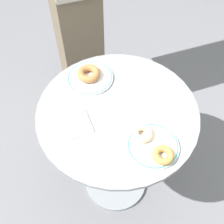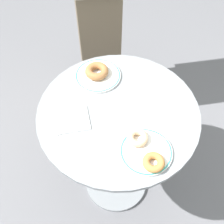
{
  "view_description": "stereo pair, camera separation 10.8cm",
  "coord_description": "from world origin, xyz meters",
  "px_view_note": "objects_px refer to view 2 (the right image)",
  "views": [
    {
      "loc": [
        0.49,
        -0.43,
        1.64
      ],
      "look_at": [
        0.0,
        -0.03,
        0.76
      ],
      "focal_mm": 44.37,
      "sensor_mm": 36.0,
      "label": 1
    },
    {
      "loc": [
        0.55,
        -0.34,
        1.64
      ],
      "look_at": [
        0.0,
        -0.03,
        0.76
      ],
      "focal_mm": 44.37,
      "sensor_mm": 36.0,
      "label": 2
    }
  ],
  "objects_px": {
    "cafe_table": "(117,142)",
    "paper_napkin": "(72,120)",
    "plate_left": "(98,75)",
    "donut_old_fashioned": "(154,162)",
    "plate_right": "(146,151)",
    "donut_cinnamon": "(97,71)",
    "donut_glazed": "(138,138)"
  },
  "relations": [
    {
      "from": "cafe_table",
      "to": "paper_napkin",
      "type": "relative_size",
      "value": 5.79
    },
    {
      "from": "donut_glazed",
      "to": "plate_left",
      "type": "bearing_deg",
      "value": 175.6
    },
    {
      "from": "donut_cinnamon",
      "to": "plate_left",
      "type": "bearing_deg",
      "value": 13.15
    },
    {
      "from": "paper_napkin",
      "to": "donut_cinnamon",
      "type": "bearing_deg",
      "value": 129.81
    },
    {
      "from": "donut_old_fashioned",
      "to": "donut_glazed",
      "type": "height_order",
      "value": "same"
    },
    {
      "from": "cafe_table",
      "to": "donut_old_fashioned",
      "type": "distance_m",
      "value": 0.38
    },
    {
      "from": "donut_glazed",
      "to": "paper_napkin",
      "type": "relative_size",
      "value": 0.61
    },
    {
      "from": "cafe_table",
      "to": "donut_cinnamon",
      "type": "xyz_separation_m",
      "value": [
        -0.21,
        0.02,
        0.28
      ]
    },
    {
      "from": "cafe_table",
      "to": "paper_napkin",
      "type": "xyz_separation_m",
      "value": [
        -0.05,
        -0.18,
        0.26
      ]
    },
    {
      "from": "donut_old_fashioned",
      "to": "plate_left",
      "type": "bearing_deg",
      "value": 176.0
    },
    {
      "from": "donut_glazed",
      "to": "paper_napkin",
      "type": "xyz_separation_m",
      "value": [
        -0.2,
        -0.17,
        -0.02
      ]
    },
    {
      "from": "cafe_table",
      "to": "donut_cinnamon",
      "type": "height_order",
      "value": "donut_cinnamon"
    },
    {
      "from": "plate_left",
      "to": "paper_napkin",
      "type": "height_order",
      "value": "plate_left"
    },
    {
      "from": "plate_left",
      "to": "donut_old_fashioned",
      "type": "bearing_deg",
      "value": -4.0
    },
    {
      "from": "cafe_table",
      "to": "plate_right",
      "type": "bearing_deg",
      "value": -1.79
    },
    {
      "from": "plate_right",
      "to": "plate_left",
      "type": "bearing_deg",
      "value": 176.56
    },
    {
      "from": "plate_left",
      "to": "donut_old_fashioned",
      "type": "distance_m",
      "value": 0.47
    },
    {
      "from": "donut_glazed",
      "to": "paper_napkin",
      "type": "distance_m",
      "value": 0.27
    },
    {
      "from": "donut_cinnamon",
      "to": "paper_napkin",
      "type": "xyz_separation_m",
      "value": [
        0.16,
        -0.2,
        -0.02
      ]
    },
    {
      "from": "donut_old_fashioned",
      "to": "donut_glazed",
      "type": "xyz_separation_m",
      "value": [
        -0.11,
        0.01,
        0.0
      ]
    },
    {
      "from": "plate_left",
      "to": "donut_glazed",
      "type": "relative_size",
      "value": 2.56
    },
    {
      "from": "plate_left",
      "to": "donut_old_fashioned",
      "type": "xyz_separation_m",
      "value": [
        0.47,
        -0.03,
        0.02
      ]
    },
    {
      "from": "plate_left",
      "to": "paper_napkin",
      "type": "distance_m",
      "value": 0.25
    },
    {
      "from": "plate_right",
      "to": "donut_cinnamon",
      "type": "height_order",
      "value": "donut_cinnamon"
    },
    {
      "from": "plate_left",
      "to": "donut_glazed",
      "type": "xyz_separation_m",
      "value": [
        0.36,
        -0.03,
        0.02
      ]
    },
    {
      "from": "plate_right",
      "to": "donut_glazed",
      "type": "xyz_separation_m",
      "value": [
        -0.06,
        -0.0,
        0.02
      ]
    },
    {
      "from": "cafe_table",
      "to": "plate_right",
      "type": "relative_size",
      "value": 3.93
    },
    {
      "from": "donut_old_fashioned",
      "to": "donut_glazed",
      "type": "distance_m",
      "value": 0.11
    },
    {
      "from": "donut_old_fashioned",
      "to": "paper_napkin",
      "type": "relative_size",
      "value": 0.61
    },
    {
      "from": "plate_left",
      "to": "plate_right",
      "type": "distance_m",
      "value": 0.42
    },
    {
      "from": "cafe_table",
      "to": "paper_napkin",
      "type": "distance_m",
      "value": 0.32
    },
    {
      "from": "donut_glazed",
      "to": "plate_right",
      "type": "bearing_deg",
      "value": 2.82
    }
  ]
}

